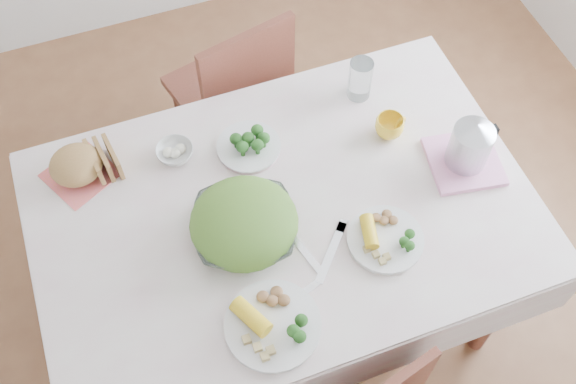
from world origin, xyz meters
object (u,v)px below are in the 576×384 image
object	(u,v)px
dining_table	(285,266)
dinner_plate_left	(273,326)
electric_kettle	(472,140)
chair_far	(227,85)
yellow_mug	(389,127)
dinner_plate_right	(385,239)
salad_bowl	(245,227)

from	to	relation	value
dining_table	dinner_plate_left	distance (m)	0.55
electric_kettle	chair_far	bearing A→B (deg)	99.60
chair_far	yellow_mug	bearing A→B (deg)	106.39
dining_table	dinner_plate_right	world-z (taller)	dinner_plate_right
yellow_mug	salad_bowl	bearing A→B (deg)	-160.99
chair_far	dinner_plate_right	world-z (taller)	chair_far
dining_table	chair_far	distance (m)	0.80
dining_table	dinner_plate_left	bearing A→B (deg)	-114.83
dinner_plate_right	electric_kettle	bearing A→B (deg)	25.75
dining_table	dinner_plate_right	bearing A→B (deg)	-40.42
dining_table	chair_far	size ratio (longest dim) A/B	1.58
dining_table	salad_bowl	world-z (taller)	salad_bowl
dinner_plate_right	yellow_mug	bearing A→B (deg)	63.86
chair_far	dinner_plate_left	distance (m)	1.19
salad_bowl	dinner_plate_right	size ratio (longest dim) A/B	1.31
chair_far	yellow_mug	distance (m)	0.81
salad_bowl	dinner_plate_left	xyz separation A→B (m)	(-0.02, -0.30, -0.03)
dining_table	chair_far	world-z (taller)	chair_far
dinner_plate_left	chair_far	bearing A→B (deg)	79.78
chair_far	dinner_plate_right	distance (m)	1.06
salad_bowl	yellow_mug	xyz separation A→B (m)	(0.55, 0.19, 0.00)
dining_table	chair_far	bearing A→B (deg)	86.62
dinner_plate_right	electric_kettle	world-z (taller)	electric_kettle
salad_bowl	dining_table	bearing A→B (deg)	15.45
dining_table	salad_bowl	bearing A→B (deg)	-164.55
salad_bowl	yellow_mug	distance (m)	0.58
salad_bowl	electric_kettle	distance (m)	0.73
yellow_mug	electric_kettle	size ratio (longest dim) A/B	0.52
dinner_plate_left	electric_kettle	world-z (taller)	electric_kettle
salad_bowl	dinner_plate_left	size ratio (longest dim) A/B	1.12
dining_table	dinner_plate_left	size ratio (longest dim) A/B	5.27
salad_bowl	yellow_mug	size ratio (longest dim) A/B	3.17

